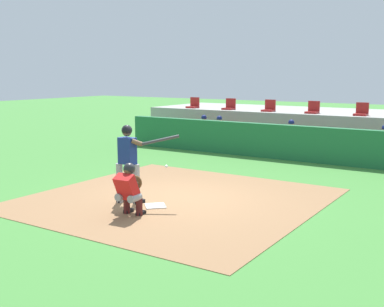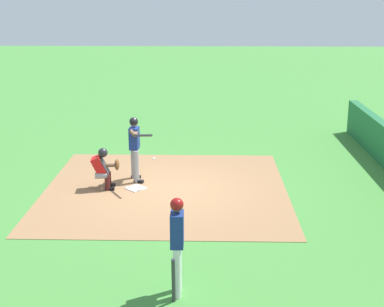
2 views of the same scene
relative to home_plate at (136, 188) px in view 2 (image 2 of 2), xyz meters
name	(u,v)px [view 2 (image 2 of 2)]	position (x,y,z in m)	size (l,w,h in m)	color
ground_plane	(166,189)	(0.00, 0.80, -0.02)	(80.00, 80.00, 0.00)	#428438
dirt_infield	(166,189)	(0.00, 0.80, -0.02)	(6.40, 6.40, 0.01)	#936B47
home_plate	(136,188)	(0.00, 0.00, 0.00)	(0.44, 0.44, 0.02)	white
batter_at_plate	(135,145)	(-0.67, -0.08, 1.01)	(1.32, 0.75, 1.80)	#99999E
catcher_crouched	(104,167)	(-0.02, -0.84, 0.59)	(0.50, 1.70, 1.13)	gray
on_deck_batter	(177,240)	(5.33, 1.38, 1.00)	(0.58, 0.23, 1.79)	silver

